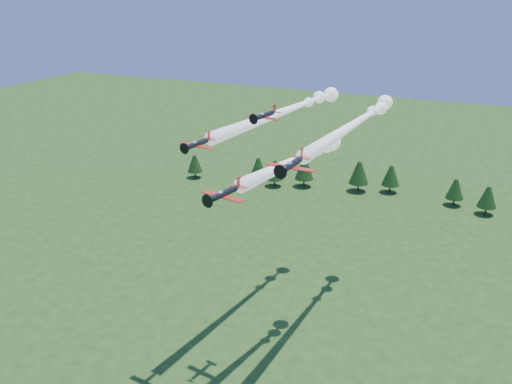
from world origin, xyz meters
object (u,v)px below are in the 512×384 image
at_px(plane_right, 357,122).
at_px(plane_slot, 264,115).
at_px(plane_lead, 301,158).
at_px(plane_left, 289,109).

bearing_deg(plane_right, plane_slot, -110.06).
xyz_separation_m(plane_lead, plane_slot, (-4.53, -7.37, 9.44)).
height_order(plane_left, plane_right, plane_left).
relative_size(plane_lead, plane_right, 0.69).
distance_m(plane_left, plane_slot, 25.30).
distance_m(plane_lead, plane_right, 18.71).
distance_m(plane_right, plane_slot, 27.40).
bearing_deg(plane_left, plane_right, 8.17).
bearing_deg(plane_lead, plane_slot, -110.51).
bearing_deg(plane_right, plane_left, -176.09).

